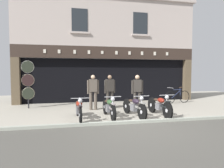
% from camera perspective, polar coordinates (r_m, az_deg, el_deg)
% --- Properties ---
extents(ground, '(22.83, 22.00, 0.18)m').
position_cam_1_polar(ground, '(5.98, 10.28, -14.18)').
color(ground, '#A49E8E').
extents(shop_facade, '(11.13, 4.42, 6.35)m').
position_cam_1_polar(shop_facade, '(13.45, -2.36, 3.14)').
color(shop_facade, black).
rests_on(shop_facade, ground).
extents(motorcycle_left, '(0.62, 2.02, 0.90)m').
position_cam_1_polar(motorcycle_left, '(7.40, -9.74, -7.17)').
color(motorcycle_left, black).
rests_on(motorcycle_left, ground).
extents(motorcycle_center_left, '(0.62, 1.95, 0.90)m').
position_cam_1_polar(motorcycle_center_left, '(7.59, -0.90, -6.83)').
color(motorcycle_center_left, black).
rests_on(motorcycle_center_left, ground).
extents(motorcycle_center, '(0.62, 1.98, 0.91)m').
position_cam_1_polar(motorcycle_center, '(7.81, 6.55, -6.55)').
color(motorcycle_center, black).
rests_on(motorcycle_center, ground).
extents(motorcycle_center_right, '(0.62, 1.99, 0.94)m').
position_cam_1_polar(motorcycle_center_right, '(8.15, 13.77, -6.11)').
color(motorcycle_center_right, black).
rests_on(motorcycle_center_right, ground).
extents(salesman_left, '(0.56, 0.25, 1.66)m').
position_cam_1_polar(salesman_left, '(9.20, -5.58, -1.95)').
color(salesman_left, brown).
rests_on(salesman_left, ground).
extents(shopkeeper_center, '(0.55, 0.28, 1.65)m').
position_cam_1_polar(shopkeeper_center, '(9.46, -0.66, -1.82)').
color(shopkeeper_center, '#38332D').
rests_on(shopkeeper_center, ground).
extents(salesman_right, '(0.55, 0.29, 1.65)m').
position_cam_1_polar(salesman_right, '(9.30, 7.45, -1.90)').
color(salesman_right, '#38332D').
rests_on(salesman_right, ground).
extents(tyre_sign_pole, '(0.60, 0.06, 2.35)m').
position_cam_1_polar(tyre_sign_pole, '(10.38, -23.52, 0.90)').
color(tyre_sign_pole, '#232328').
rests_on(tyre_sign_pole, ground).
extents(advert_board_near, '(0.82, 0.03, 0.91)m').
position_cam_1_polar(advert_board_near, '(12.52, 9.77, 2.86)').
color(advert_board_near, beige).
extents(leaning_bicycle, '(1.77, 0.57, 0.95)m').
position_cam_1_polar(leaning_bicycle, '(11.87, 18.76, -3.51)').
color(leaning_bicycle, black).
rests_on(leaning_bicycle, ground).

